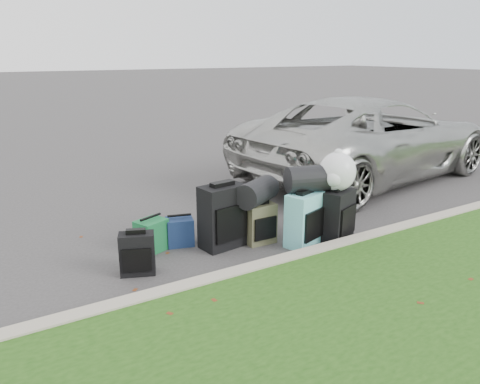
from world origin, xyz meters
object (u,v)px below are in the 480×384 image
tote_green (151,235)px  tote_navy (180,232)px  suitcase_teal (304,220)px  suitcase_large_black_right (338,216)px  suitcase_olive (260,223)px  suv (369,138)px  suitcase_small_black (137,254)px  suitcase_large_black_left (223,217)px

tote_green → tote_navy: size_ratio=1.11×
tote_green → suitcase_teal: bearing=-47.6°
suitcase_large_black_right → tote_green: bearing=136.5°
tote_navy → suitcase_large_black_right: bearing=-11.4°
tote_green → tote_navy: bearing=-24.4°
suitcase_teal → tote_green: suitcase_teal is taller
tote_green → tote_navy: (0.36, -0.02, -0.02)m
suitcase_large_black_right → suitcase_olive: bearing=133.0°
suv → tote_navy: size_ratio=15.85×
suitcase_small_black → tote_navy: 0.86m
suv → suitcase_olive: (-3.52, -1.62, -0.50)m
suitcase_small_black → suitcase_large_black_left: size_ratio=0.60×
suitcase_small_black → suitcase_teal: size_ratio=0.69×
suitcase_large_black_left → suitcase_olive: bearing=-24.3°
suitcase_large_black_right → tote_navy: 1.96m
suitcase_olive → tote_green: 1.32m
suitcase_large_black_left → tote_green: size_ratio=2.01×
suitcase_teal → tote_navy: 1.52m
tote_navy → suitcase_teal: bearing=-15.8°
suitcase_olive → suitcase_small_black: bearing=-177.2°
suitcase_large_black_left → suitcase_large_black_right: 1.43m
suitcase_small_black → tote_navy: (0.71, 0.49, -0.06)m
suitcase_large_black_right → tote_navy: size_ratio=1.91×
suitcase_teal → suitcase_large_black_right: bearing=-29.9°
suv → tote_green: (-4.75, -1.15, -0.56)m
suitcase_olive → suitcase_teal: (0.41, -0.34, 0.08)m
suitcase_small_black → suitcase_teal: suitcase_teal is taller
suv → tote_green: size_ratio=14.22×
suitcase_large_black_left → suitcase_teal: bearing=-36.1°
suv → suitcase_olive: 3.91m
suv → tote_navy: (-4.39, -1.17, -0.58)m
suitcase_large_black_left → suitcase_olive: (0.45, -0.14, -0.13)m
tote_green → suitcase_large_black_right: bearing=-44.9°
suitcase_small_black → tote_green: size_ratio=1.20×
suitcase_large_black_right → suitcase_small_black: bearing=150.6°
suitcase_small_black → tote_navy: size_ratio=1.34×
suitcase_small_black → suitcase_olive: 1.58m
suitcase_olive → tote_navy: suitcase_olive is taller
suitcase_small_black → suitcase_olive: bearing=22.9°
suitcase_large_black_left → tote_green: suitcase_large_black_left is taller
suv → suitcase_small_black: bearing=100.5°
tote_navy → suitcase_olive: bearing=-11.6°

